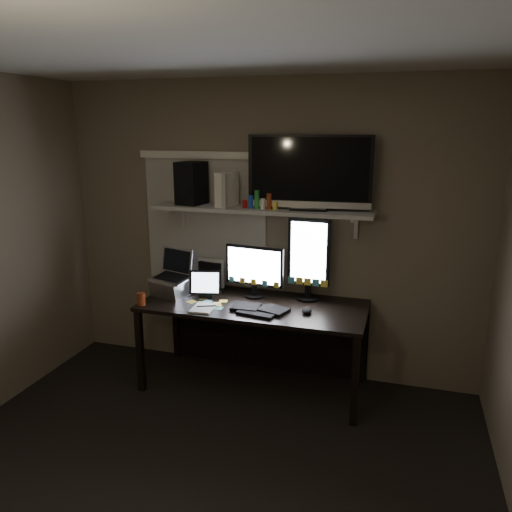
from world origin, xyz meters
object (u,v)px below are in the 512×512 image
at_px(mouse, 307,311).
at_px(cup, 141,299).
at_px(monitor_portrait, 309,259).
at_px(tablet, 206,284).
at_px(laptop, 171,274).
at_px(tv, 310,173).
at_px(keyboard, 259,309).
at_px(desk, 258,319).
at_px(monitor_landscape, 254,272).
at_px(speaker, 191,183).
at_px(game_console, 227,189).

relative_size(mouse, cup, 1.19).
xyz_separation_m(mouse, cup, (-1.30, -0.20, 0.03)).
xyz_separation_m(monitor_portrait, tablet, (-0.82, -0.20, -0.23)).
relative_size(mouse, laptop, 0.31).
distance_m(tablet, tv, 1.24).
xyz_separation_m(keyboard, tablet, (-0.51, 0.17, 0.10)).
bearing_deg(desk, keyboard, -70.99).
relative_size(tablet, tv, 0.28).
distance_m(monitor_landscape, tv, 0.92).
distance_m(monitor_landscape, keyboard, 0.38).
bearing_deg(desk, tablet, -168.27).
height_order(monitor_landscape, keyboard, monitor_landscape).
height_order(keyboard, speaker, speaker).
relative_size(monitor_landscape, tablet, 1.89).
distance_m(desk, game_console, 1.10).
xyz_separation_m(keyboard, tv, (0.30, 0.34, 1.02)).
bearing_deg(monitor_landscape, game_console, 178.99).
relative_size(monitor_portrait, cup, 7.01).
xyz_separation_m(desk, game_console, (-0.28, 0.07, 1.06)).
xyz_separation_m(monitor_landscape, laptop, (-0.68, -0.15, -0.03)).
relative_size(monitor_landscape, tv, 0.53).
bearing_deg(tv, cup, -162.61).
relative_size(keyboard, laptop, 1.19).
xyz_separation_m(mouse, game_console, (-0.74, 0.28, 0.87)).
distance_m(mouse, speaker, 1.42).
height_order(cup, tv, tv).
height_order(laptop, cup, laptop).
xyz_separation_m(desk, monitor_landscape, (-0.04, 0.04, 0.40)).
relative_size(desk, monitor_portrait, 2.61).
distance_m(desk, cup, 0.97).
bearing_deg(mouse, cup, -176.31).
xyz_separation_m(monitor_landscape, tablet, (-0.38, -0.12, -0.10)).
relative_size(desk, game_console, 6.52).
bearing_deg(tablet, desk, -2.92).
height_order(monitor_portrait, cup, monitor_portrait).
distance_m(monitor_landscape, speaker, 0.90).
bearing_deg(tablet, laptop, 170.48).
xyz_separation_m(desk, keyboard, (0.09, -0.26, 0.19)).
height_order(monitor_portrait, mouse, monitor_portrait).
relative_size(desk, mouse, 15.37).
bearing_deg(game_console, cup, -121.76).
xyz_separation_m(cup, speaker, (0.25, 0.49, 0.88)).
height_order(keyboard, game_console, game_console).
relative_size(keyboard, tv, 0.47).
xyz_separation_m(monitor_portrait, laptop, (-1.12, -0.23, -0.16)).
relative_size(monitor_portrait, mouse, 5.88).
height_order(monitor_landscape, tablet, monitor_landscape).
relative_size(monitor_portrait, tablet, 2.57).
bearing_deg(game_console, laptop, -138.94).
distance_m(tablet, laptop, 0.31).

